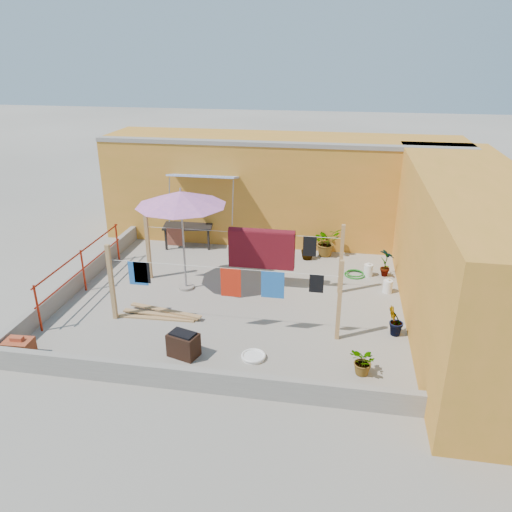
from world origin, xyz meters
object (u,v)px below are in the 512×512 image
at_px(brick_stack, 19,349).
at_px(water_jug_b, 368,270).
at_px(brazier, 183,344).
at_px(plant_back_a, 326,242).
at_px(outdoor_table, 188,227).
at_px(water_jug_a, 388,286).
at_px(white_basin, 253,356).
at_px(green_hose, 355,274).
at_px(patio_umbrella, 181,199).

xyz_separation_m(brick_stack, water_jug_b, (6.95, 5.14, -0.04)).
xyz_separation_m(brazier, plant_back_a, (2.56, 5.77, 0.17)).
relative_size(brick_stack, plant_back_a, 0.65).
height_order(outdoor_table, plant_back_a, plant_back_a).
xyz_separation_m(brazier, water_jug_a, (4.21, 3.58, -0.09)).
bearing_deg(brazier, outdoor_table, 106.05).
bearing_deg(plant_back_a, outdoor_table, -180.00).
bearing_deg(water_jug_a, white_basin, -129.29).
relative_size(outdoor_table, brazier, 2.34).
bearing_deg(outdoor_table, white_basin, -61.56).
bearing_deg(water_jug_a, plant_back_a, 126.85).
height_order(outdoor_table, brazier, outdoor_table).
bearing_deg(plant_back_a, water_jug_a, -53.15).
distance_m(outdoor_table, brick_stack, 6.60).
bearing_deg(white_basin, water_jug_b, 61.54).
bearing_deg(water_jug_b, green_hose, -174.21).
height_order(patio_umbrella, brazier, patio_umbrella).
relative_size(white_basin, plant_back_a, 0.58).
bearing_deg(brick_stack, water_jug_b, 36.45).
relative_size(patio_umbrella, brick_stack, 4.74).
xyz_separation_m(outdoor_table, plant_back_a, (4.22, 0.00, -0.20)).
height_order(patio_umbrella, white_basin, patio_umbrella).
distance_m(outdoor_table, brazier, 6.02).
distance_m(outdoor_table, green_hose, 5.26).
xyz_separation_m(water_jug_a, water_jug_b, (-0.45, 0.93, 0.00)).
distance_m(water_jug_b, plant_back_a, 1.76).
height_order(water_jug_a, water_jug_b, water_jug_b).
relative_size(brick_stack, green_hose, 0.98).
bearing_deg(white_basin, brick_stack, -170.50).
height_order(outdoor_table, white_basin, outdoor_table).
distance_m(brick_stack, white_basin, 4.65).
bearing_deg(brick_stack, water_jug_a, 29.62).
relative_size(patio_umbrella, water_jug_b, 7.05).
xyz_separation_m(patio_umbrella, white_basin, (2.25, -2.78, -2.33)).
relative_size(outdoor_table, plant_back_a, 1.85).
xyz_separation_m(water_jug_a, green_hose, (-0.80, 0.89, -0.13)).
height_order(patio_umbrella, water_jug_a, patio_umbrella).
relative_size(green_hose, plant_back_a, 0.66).
height_order(brazier, water_jug_b, brazier).
bearing_deg(water_jug_b, water_jug_a, -64.31).
relative_size(white_basin, green_hose, 0.87).
xyz_separation_m(outdoor_table, brick_stack, (-1.53, -6.40, -0.42)).
bearing_deg(brazier, brick_stack, -168.84).
xyz_separation_m(outdoor_table, water_jug_a, (5.87, -2.19, -0.46)).
xyz_separation_m(outdoor_table, green_hose, (5.07, -1.30, -0.59)).
height_order(outdoor_table, brick_stack, outdoor_table).
distance_m(white_basin, plant_back_a, 5.77).
xyz_separation_m(water_jug_a, plant_back_a, (-1.64, 2.19, 0.26)).
bearing_deg(water_jug_b, outdoor_table, 166.87).
xyz_separation_m(patio_umbrella, green_hose, (4.27, 1.55, -2.33)).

